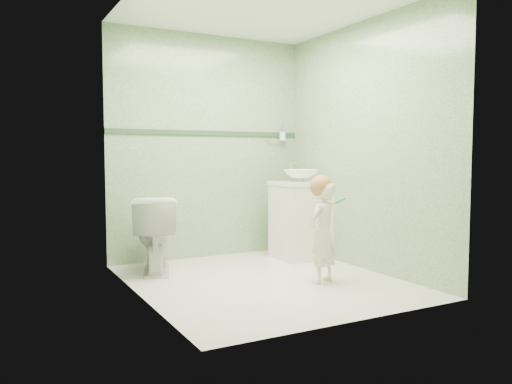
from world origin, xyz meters
TOP-DOWN VIEW (x-y plane):
  - ground at (0.00, 0.00)m, footprint 2.50×2.50m
  - room_shell at (0.00, 0.00)m, footprint 2.50×2.54m
  - trim_stripe at (0.00, 1.24)m, footprint 2.20×0.02m
  - vanity at (0.84, 0.70)m, footprint 0.52×0.50m
  - counter at (0.84, 0.70)m, footprint 0.54×0.52m
  - basin at (0.84, 0.70)m, footprint 0.37×0.37m
  - faucet at (0.84, 0.89)m, footprint 0.03×0.13m
  - cup_holder at (0.89, 1.18)m, footprint 0.26×0.07m
  - toilet at (-0.74, 0.80)m, footprint 0.61×0.81m
  - toddler at (0.42, -0.29)m, footprint 0.38×0.32m
  - hair_cap at (0.42, -0.26)m, footprint 0.20×0.20m
  - teal_toothbrush at (0.54, -0.37)m, footprint 0.10×0.14m

SIDE VIEW (x-z plane):
  - ground at x=0.00m, z-range 0.00..0.00m
  - toilet at x=-0.74m, z-range 0.00..0.73m
  - vanity at x=0.84m, z-range 0.00..0.80m
  - toddler at x=0.42m, z-range 0.00..0.88m
  - teal_toothbrush at x=0.54m, z-range 0.68..0.76m
  - counter at x=0.84m, z-range 0.79..0.83m
  - hair_cap at x=0.42m, z-range 0.75..0.94m
  - basin at x=0.84m, z-range 0.83..0.96m
  - faucet at x=0.84m, z-range 0.88..1.06m
  - room_shell at x=0.00m, z-range 0.00..2.40m
  - cup_holder at x=0.89m, z-range 1.22..1.43m
  - trim_stripe at x=0.00m, z-range 1.33..1.38m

